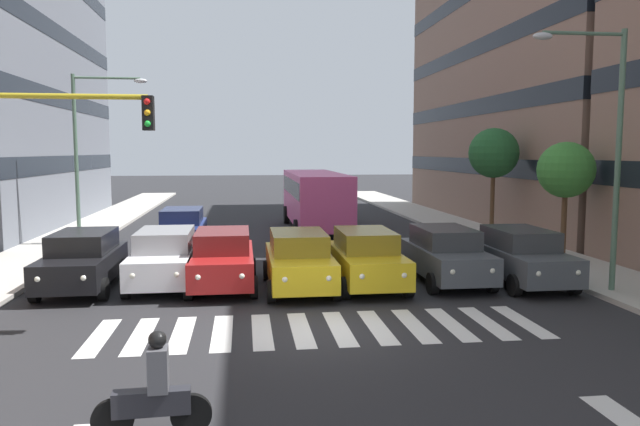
# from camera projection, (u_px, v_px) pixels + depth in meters

# --- Properties ---
(ground_plane) EXTENTS (180.00, 180.00, 0.00)m
(ground_plane) POSITION_uv_depth(u_px,v_px,m) (320.00, 329.00, 13.93)
(ground_plane) COLOR #262628
(building_left_block_0) EXTENTS (9.09, 23.20, 22.90)m
(building_left_block_0) POSITION_uv_depth(u_px,v_px,m) (548.00, 23.00, 34.40)
(building_left_block_0) COLOR #846656
(building_left_block_0) RESTS_ON ground_plane
(crosswalk_markings) EXTENTS (10.35, 2.80, 0.01)m
(crosswalk_markings) POSITION_uv_depth(u_px,v_px,m) (320.00, 329.00, 13.93)
(crosswalk_markings) COLOR silver
(crosswalk_markings) RESTS_ON ground_plane
(lane_arrow_0) EXTENTS (0.50, 2.20, 0.01)m
(lane_arrow_0) POSITION_uv_depth(u_px,v_px,m) (634.00, 425.00, 9.02)
(lane_arrow_0) COLOR silver
(lane_arrow_0) RESTS_ON ground_plane
(car_0) EXTENTS (2.02, 4.44, 1.72)m
(car_0) POSITION_uv_depth(u_px,v_px,m) (521.00, 256.00, 18.54)
(car_0) COLOR #474C51
(car_0) RESTS_ON ground_plane
(car_1) EXTENTS (2.02, 4.44, 1.72)m
(car_1) POSITION_uv_depth(u_px,v_px,m) (446.00, 255.00, 18.79)
(car_1) COLOR #474C51
(car_1) RESTS_ON ground_plane
(car_2) EXTENTS (2.02, 4.44, 1.72)m
(car_2) POSITION_uv_depth(u_px,v_px,m) (366.00, 258.00, 18.19)
(car_2) COLOR gold
(car_2) RESTS_ON ground_plane
(car_3) EXTENTS (2.02, 4.44, 1.72)m
(car_3) POSITION_uv_depth(u_px,v_px,m) (299.00, 260.00, 17.81)
(car_3) COLOR gold
(car_3) RESTS_ON ground_plane
(car_4) EXTENTS (2.02, 4.44, 1.72)m
(car_4) POSITION_uv_depth(u_px,v_px,m) (223.00, 259.00, 18.08)
(car_4) COLOR maroon
(car_4) RESTS_ON ground_plane
(car_5) EXTENTS (2.02, 4.44, 1.72)m
(car_5) POSITION_uv_depth(u_px,v_px,m) (165.00, 258.00, 18.26)
(car_5) COLOR silver
(car_5) RESTS_ON ground_plane
(car_6) EXTENTS (2.02, 4.44, 1.72)m
(car_6) POSITION_uv_depth(u_px,v_px,m) (83.00, 260.00, 17.84)
(car_6) COLOR black
(car_6) RESTS_ON ground_plane
(car_row2_0) EXTENTS (2.02, 4.44, 1.72)m
(car_row2_0) POSITION_uv_depth(u_px,v_px,m) (182.00, 229.00, 25.02)
(car_row2_0) COLOR navy
(car_row2_0) RESTS_ON ground_plane
(bus_behind_traffic) EXTENTS (2.78, 10.50, 3.00)m
(bus_behind_traffic) POSITION_uv_depth(u_px,v_px,m) (315.00, 195.00, 31.12)
(bus_behind_traffic) COLOR #DB5193
(bus_behind_traffic) RESTS_ON ground_plane
(motorcycle_with_rider) EXTENTS (1.70, 0.37, 1.57)m
(motorcycle_with_rider) POSITION_uv_depth(u_px,v_px,m) (154.00, 394.00, 8.61)
(motorcycle_with_rider) COLOR black
(motorcycle_with_rider) RESTS_ON ground_plane
(traffic_light_gantry) EXTENTS (4.14, 0.36, 5.50)m
(traffic_light_gantry) POSITION_uv_depth(u_px,v_px,m) (20.00, 171.00, 13.04)
(traffic_light_gantry) COLOR #AD991E
(traffic_light_gantry) RESTS_ON ground_plane
(street_lamp_left) EXTENTS (2.74, 0.28, 7.31)m
(street_lamp_left) POSITION_uv_depth(u_px,v_px,m) (605.00, 134.00, 16.70)
(street_lamp_left) COLOR #4C6B56
(street_lamp_left) RESTS_ON sidewalk_left
(street_lamp_right) EXTENTS (3.10, 0.28, 7.17)m
(street_lamp_right) POSITION_uv_depth(u_px,v_px,m) (88.00, 141.00, 25.32)
(street_lamp_right) COLOR #4C6B56
(street_lamp_right) RESTS_ON sidewalk_right
(street_tree_1) EXTENTS (2.04, 2.04, 4.31)m
(street_tree_1) POSITION_uv_depth(u_px,v_px,m) (566.00, 171.00, 21.85)
(street_tree_1) COLOR #513823
(street_tree_1) RESTS_ON sidewalk_left
(street_tree_2) EXTENTS (2.31, 2.31, 5.03)m
(street_tree_2) POSITION_uv_depth(u_px,v_px,m) (494.00, 153.00, 27.75)
(street_tree_2) COLOR #513823
(street_tree_2) RESTS_ON sidewalk_left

